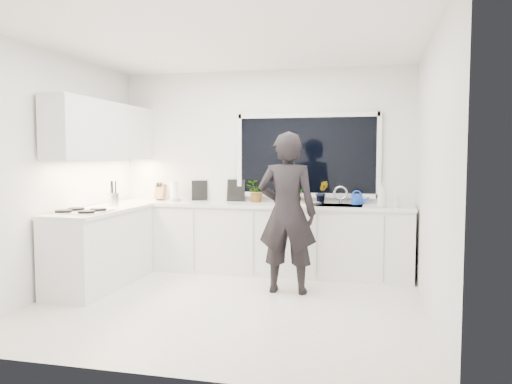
# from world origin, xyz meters

# --- Properties ---
(floor) EXTENTS (4.00, 3.50, 0.02)m
(floor) POSITION_xyz_m (0.00, 0.00, -0.01)
(floor) COLOR beige
(floor) RESTS_ON ground
(wall_back) EXTENTS (4.00, 0.02, 2.70)m
(wall_back) POSITION_xyz_m (0.00, 1.76, 1.35)
(wall_back) COLOR white
(wall_back) RESTS_ON ground
(wall_left) EXTENTS (0.02, 3.50, 2.70)m
(wall_left) POSITION_xyz_m (-2.01, 0.00, 1.35)
(wall_left) COLOR white
(wall_left) RESTS_ON ground
(wall_right) EXTENTS (0.02, 3.50, 2.70)m
(wall_right) POSITION_xyz_m (2.01, 0.00, 1.35)
(wall_right) COLOR white
(wall_right) RESTS_ON ground
(ceiling) EXTENTS (4.00, 3.50, 0.02)m
(ceiling) POSITION_xyz_m (0.00, 0.00, 2.71)
(ceiling) COLOR white
(ceiling) RESTS_ON wall_back
(window) EXTENTS (1.80, 0.02, 1.00)m
(window) POSITION_xyz_m (0.60, 1.73, 1.55)
(window) COLOR black
(window) RESTS_ON wall_back
(base_cabinets_back) EXTENTS (3.92, 0.58, 0.88)m
(base_cabinets_back) POSITION_xyz_m (0.00, 1.45, 0.44)
(base_cabinets_back) COLOR white
(base_cabinets_back) RESTS_ON floor
(base_cabinets_left) EXTENTS (0.58, 1.60, 0.88)m
(base_cabinets_left) POSITION_xyz_m (-1.67, 0.35, 0.44)
(base_cabinets_left) COLOR white
(base_cabinets_left) RESTS_ON floor
(countertop_back) EXTENTS (3.94, 0.62, 0.04)m
(countertop_back) POSITION_xyz_m (0.00, 1.44, 0.90)
(countertop_back) COLOR silver
(countertop_back) RESTS_ON base_cabinets_back
(countertop_left) EXTENTS (0.62, 1.60, 0.04)m
(countertop_left) POSITION_xyz_m (-1.67, 0.35, 0.90)
(countertop_left) COLOR silver
(countertop_left) RESTS_ON base_cabinets_left
(upper_cabinets) EXTENTS (0.34, 2.10, 0.70)m
(upper_cabinets) POSITION_xyz_m (-1.79, 0.70, 1.85)
(upper_cabinets) COLOR white
(upper_cabinets) RESTS_ON wall_left
(sink) EXTENTS (0.58, 0.42, 0.14)m
(sink) POSITION_xyz_m (1.05, 1.45, 0.87)
(sink) COLOR silver
(sink) RESTS_ON countertop_back
(faucet) EXTENTS (0.03, 0.03, 0.22)m
(faucet) POSITION_xyz_m (1.05, 1.65, 1.03)
(faucet) COLOR silver
(faucet) RESTS_ON countertop_back
(stovetop) EXTENTS (0.56, 0.48, 0.03)m
(stovetop) POSITION_xyz_m (-1.69, -0.00, 0.94)
(stovetop) COLOR black
(stovetop) RESTS_ON countertop_left
(person) EXTENTS (0.67, 0.44, 1.81)m
(person) POSITION_xyz_m (0.53, 0.58, 0.91)
(person) COLOR black
(person) RESTS_ON floor
(pizza_tray) EXTENTS (0.54, 0.48, 0.03)m
(pizza_tray) POSITION_xyz_m (0.55, 1.42, 0.94)
(pizza_tray) COLOR #B1B1B5
(pizza_tray) RESTS_ON countertop_back
(pizza) EXTENTS (0.49, 0.43, 0.01)m
(pizza) POSITION_xyz_m (0.55, 1.42, 0.95)
(pizza) COLOR red
(pizza) RESTS_ON pizza_tray
(watering_can) EXTENTS (0.17, 0.17, 0.13)m
(watering_can) POSITION_xyz_m (1.26, 1.61, 0.98)
(watering_can) COLOR blue
(watering_can) RESTS_ON countertop_back
(paper_towel_roll) EXTENTS (0.14, 0.14, 0.26)m
(paper_towel_roll) POSITION_xyz_m (-1.23, 1.55, 1.05)
(paper_towel_roll) COLOR white
(paper_towel_roll) RESTS_ON countertop_back
(knife_block) EXTENTS (0.14, 0.11, 0.22)m
(knife_block) POSITION_xyz_m (-1.45, 1.59, 1.03)
(knife_block) COLOR #987447
(knife_block) RESTS_ON countertop_back
(utensil_crock) EXTENTS (0.14, 0.14, 0.16)m
(utensil_crock) POSITION_xyz_m (-1.74, 0.80, 1.00)
(utensil_crock) COLOR silver
(utensil_crock) RESTS_ON countertop_left
(picture_frame_large) EXTENTS (0.21, 0.09, 0.28)m
(picture_frame_large) POSITION_xyz_m (-0.91, 1.69, 1.06)
(picture_frame_large) COLOR black
(picture_frame_large) RESTS_ON countertop_back
(picture_frame_small) EXTENTS (0.25, 0.02, 0.30)m
(picture_frame_small) POSITION_xyz_m (-0.38, 1.69, 1.07)
(picture_frame_small) COLOR black
(picture_frame_small) RESTS_ON countertop_back
(herb_plants) EXTENTS (1.14, 0.26, 0.34)m
(herb_plants) POSITION_xyz_m (0.22, 1.61, 1.07)
(herb_plants) COLOR #26662D
(herb_plants) RESTS_ON countertop_back
(soap_bottles) EXTENTS (0.31, 0.16, 0.30)m
(soap_bottles) POSITION_xyz_m (1.61, 1.30, 1.06)
(soap_bottles) COLOR #D8BF66
(soap_bottles) RESTS_ON countertop_back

